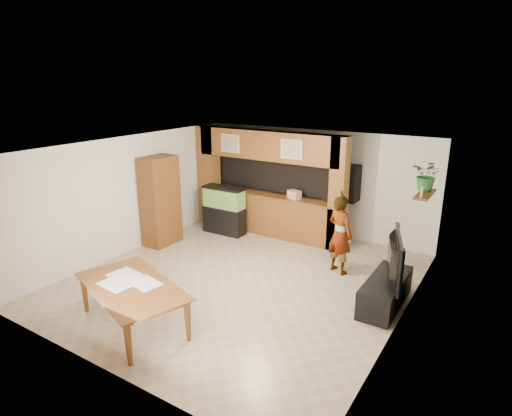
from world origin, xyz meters
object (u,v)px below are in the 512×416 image
Objects in this scene: pantry_cabinet at (160,201)px; person at (340,234)px; aquarium at (224,211)px; dining_table at (131,306)px; television at (389,257)px.

person is at bearing 10.09° from pantry_cabinet.
person is at bearing -10.89° from aquarium.
person is (4.16, 0.74, -0.24)m from pantry_cabinet.
dining_table is at bearing 83.75° from person.
aquarium is 4.46m from dining_table.
dining_table is at bearing 113.15° from television.
television is 1.46m from person.
television reaches higher than aquarium.
television is (4.51, -1.45, 0.32)m from aquarium.
television is 0.69× the size of dining_table.
pantry_cabinet reaches higher than aquarium.
television is (5.35, -0.10, -0.14)m from pantry_cabinet.
aquarium is at bearing 125.95° from dining_table.
person reaches higher than aquarium.
pantry_cabinet is at bearing 70.85° from television.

